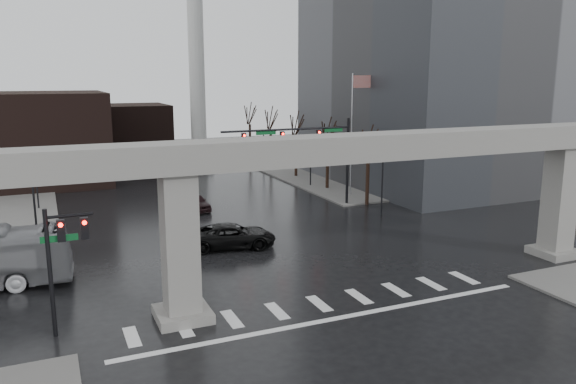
# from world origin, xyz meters

# --- Properties ---
(ground) EXTENTS (160.00, 160.00, 0.00)m
(ground) POSITION_xyz_m (0.00, 0.00, 0.00)
(ground) COLOR black
(ground) RESTS_ON ground
(sidewalk_ne) EXTENTS (28.00, 36.00, 0.15)m
(sidewalk_ne) POSITION_xyz_m (26.00, 36.00, 0.07)
(sidewalk_ne) COLOR #615F5D
(sidewalk_ne) RESTS_ON ground
(elevated_guideway) EXTENTS (48.00, 2.60, 8.70)m
(elevated_guideway) POSITION_xyz_m (1.26, 0.00, 6.88)
(elevated_guideway) COLOR gray
(elevated_guideway) RESTS_ON ground
(building_far_left) EXTENTS (16.00, 14.00, 10.00)m
(building_far_left) POSITION_xyz_m (-14.00, 42.00, 5.00)
(building_far_left) COLOR black
(building_far_left) RESTS_ON ground
(building_far_mid) EXTENTS (10.00, 10.00, 8.00)m
(building_far_mid) POSITION_xyz_m (-2.00, 52.00, 4.00)
(building_far_mid) COLOR black
(building_far_mid) RESTS_ON ground
(smokestack) EXTENTS (3.60, 3.60, 30.00)m
(smokestack) POSITION_xyz_m (6.00, 46.00, 13.35)
(smokestack) COLOR silver
(smokestack) RESTS_ON ground
(signal_mast_arm) EXTENTS (12.12, 0.43, 8.00)m
(signal_mast_arm) POSITION_xyz_m (8.99, 18.80, 5.83)
(signal_mast_arm) COLOR black
(signal_mast_arm) RESTS_ON ground
(signal_left_pole) EXTENTS (2.30, 0.30, 6.00)m
(signal_left_pole) POSITION_xyz_m (-12.25, 0.50, 4.07)
(signal_left_pole) COLOR black
(signal_left_pole) RESTS_ON ground
(flagpole_assembly) EXTENTS (2.06, 0.12, 12.00)m
(flagpole_assembly) POSITION_xyz_m (15.29, 22.00, 7.53)
(flagpole_assembly) COLOR silver
(flagpole_assembly) RESTS_ON ground
(lamp_right_0) EXTENTS (1.22, 0.32, 5.11)m
(lamp_right_0) POSITION_xyz_m (13.50, 14.00, 3.47)
(lamp_right_0) COLOR black
(lamp_right_0) RESTS_ON ground
(lamp_right_1) EXTENTS (1.22, 0.32, 5.11)m
(lamp_right_1) POSITION_xyz_m (13.50, 28.00, 3.47)
(lamp_right_1) COLOR black
(lamp_right_1) RESTS_ON ground
(lamp_right_2) EXTENTS (1.22, 0.32, 5.11)m
(lamp_right_2) POSITION_xyz_m (13.50, 42.00, 3.47)
(lamp_right_2) COLOR black
(lamp_right_2) RESTS_ON ground
(lamp_left_0) EXTENTS (1.22, 0.32, 5.11)m
(lamp_left_0) POSITION_xyz_m (-13.50, 14.00, 3.47)
(lamp_left_0) COLOR black
(lamp_left_0) RESTS_ON ground
(lamp_left_1) EXTENTS (1.22, 0.32, 5.11)m
(lamp_left_1) POSITION_xyz_m (-13.50, 28.00, 3.47)
(lamp_left_1) COLOR black
(lamp_left_1) RESTS_ON ground
(lamp_left_2) EXTENTS (1.22, 0.32, 5.11)m
(lamp_left_2) POSITION_xyz_m (-13.50, 42.00, 3.47)
(lamp_left_2) COLOR black
(lamp_left_2) RESTS_ON ground
(tree_right_0) EXTENTS (1.09, 1.58, 7.50)m
(tree_right_0) POSITION_xyz_m (14.53, 18.02, 2.79)
(tree_right_0) COLOR black
(tree_right_0) RESTS_ON ground
(tree_right_1) EXTENTS (1.09, 1.61, 7.67)m
(tree_right_1) POSITION_xyz_m (14.53, 26.02, 2.85)
(tree_right_1) COLOR black
(tree_right_1) RESTS_ON ground
(tree_right_2) EXTENTS (1.10, 1.63, 7.85)m
(tree_right_2) POSITION_xyz_m (14.53, 34.02, 2.91)
(tree_right_2) COLOR black
(tree_right_2) RESTS_ON ground
(tree_right_3) EXTENTS (1.11, 1.66, 8.02)m
(tree_right_3) POSITION_xyz_m (14.53, 42.02, 2.98)
(tree_right_3) COLOR black
(tree_right_3) RESTS_ON ground
(tree_right_4) EXTENTS (1.12, 1.69, 8.19)m
(tree_right_4) POSITION_xyz_m (14.53, 50.02, 3.04)
(tree_right_4) COLOR black
(tree_right_4) RESTS_ON ground
(pickup_truck) EXTENTS (6.47, 3.93, 1.68)m
(pickup_truck) POSITION_xyz_m (-1.13, 10.23, 0.84)
(pickup_truck) COLOR black
(pickup_truck) RESTS_ON ground
(far_car) EXTENTS (2.29, 4.62, 1.51)m
(far_car) POSITION_xyz_m (-0.74, 22.20, 0.76)
(far_car) COLOR black
(far_car) RESTS_ON ground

